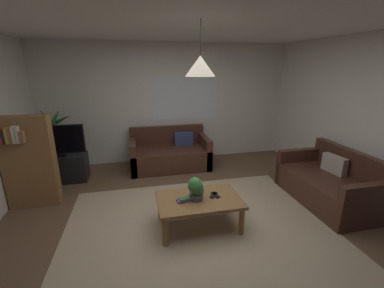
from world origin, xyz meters
name	(u,v)px	position (x,y,z in m)	size (l,w,h in m)	color
floor	(197,224)	(0.00, 0.00, -0.01)	(5.36, 5.25, 0.02)	brown
rug	(200,231)	(0.00, -0.20, 0.00)	(3.49, 2.89, 0.01)	tan
wall_back	(169,104)	(0.00, 2.66, 1.28)	(5.48, 0.06, 2.55)	silver
wall_right	(378,123)	(2.71, 0.00, 1.28)	(0.06, 5.25, 2.55)	silver
ceiling	(198,19)	(0.00, 0.00, 2.56)	(5.36, 5.25, 0.02)	white
window_pane	(185,99)	(0.37, 2.62, 1.38)	(1.46, 0.01, 0.92)	white
couch_under_window	(170,155)	(-0.07, 2.13, 0.27)	(1.61, 0.88, 0.82)	#47281E
couch_right_side	(329,185)	(2.18, 0.13, 0.27)	(0.88, 1.56, 0.82)	#47281E
coffee_table	(199,203)	(0.01, -0.08, 0.36)	(1.09, 0.69, 0.42)	olive
book_on_table_0	(183,200)	(-0.21, -0.10, 0.43)	(0.16, 0.11, 0.02)	#72387F
book_on_table_1	(185,199)	(-0.19, -0.11, 0.46)	(0.14, 0.08, 0.02)	#387247
remote_on_table_0	(214,195)	(0.22, -0.05, 0.43)	(0.05, 0.16, 0.02)	black
remote_on_table_1	(215,195)	(0.24, -0.05, 0.43)	(0.05, 0.16, 0.02)	black
potted_plant_on_table	(196,188)	(-0.04, -0.10, 0.59)	(0.21, 0.20, 0.32)	#4C4C51
tv_stand	(62,168)	(-2.13, 1.88, 0.25)	(0.90, 0.44, 0.50)	black
tv	(57,140)	(-2.13, 1.85, 0.80)	(0.93, 0.16, 0.57)	black
potted_palm_corner	(55,147)	(-2.32, 2.34, 0.53)	(0.73, 0.75, 1.30)	brown
bookshelf_corner	(29,161)	(-2.32, 1.03, 0.72)	(0.70, 0.31, 1.40)	olive
pendant_lamp	(200,66)	(0.01, -0.08, 2.07)	(0.34, 0.34, 0.59)	black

